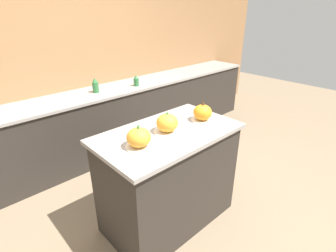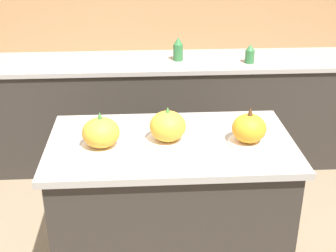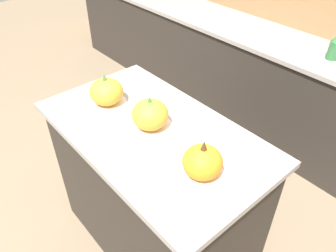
{
  "view_description": "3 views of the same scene",
  "coord_description": "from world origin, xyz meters",
  "px_view_note": "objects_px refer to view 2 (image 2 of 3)",
  "views": [
    {
      "loc": [
        -1.36,
        -1.46,
        1.93
      ],
      "look_at": [
        0.04,
        0.05,
        0.98
      ],
      "focal_mm": 28.0,
      "sensor_mm": 36.0,
      "label": 1
    },
    {
      "loc": [
        -0.14,
        -2.12,
        2.03
      ],
      "look_at": [
        -0.01,
        0.04,
        1.03
      ],
      "focal_mm": 50.0,
      "sensor_mm": 36.0,
      "label": 2
    },
    {
      "loc": [
        1.04,
        -0.79,
        2.0
      ],
      "look_at": [
        0.06,
        0.05,
        1.0
      ],
      "focal_mm": 35.0,
      "sensor_mm": 36.0,
      "label": 3
    }
  ],
  "objects_px": {
    "pumpkin_cake_center": "(168,127)",
    "bottle_tall": "(178,49)",
    "pumpkin_cake_right": "(249,129)",
    "pumpkin_cake_left": "(101,133)",
    "bottle_short": "(250,54)"
  },
  "relations": [
    {
      "from": "pumpkin_cake_center",
      "to": "bottle_tall",
      "type": "height_order",
      "value": "pumpkin_cake_center"
    },
    {
      "from": "pumpkin_cake_center",
      "to": "pumpkin_cake_right",
      "type": "height_order",
      "value": "pumpkin_cake_right"
    },
    {
      "from": "pumpkin_cake_right",
      "to": "bottle_tall",
      "type": "bearing_deg",
      "value": 98.12
    },
    {
      "from": "pumpkin_cake_right",
      "to": "bottle_tall",
      "type": "distance_m",
      "value": 1.6
    },
    {
      "from": "pumpkin_cake_right",
      "to": "bottle_tall",
      "type": "relative_size",
      "value": 1.09
    },
    {
      "from": "pumpkin_cake_left",
      "to": "bottle_tall",
      "type": "relative_size",
      "value": 1.13
    },
    {
      "from": "pumpkin_cake_left",
      "to": "pumpkin_cake_center",
      "type": "bearing_deg",
      "value": 7.5
    },
    {
      "from": "pumpkin_cake_right",
      "to": "bottle_short",
      "type": "distance_m",
      "value": 1.52
    },
    {
      "from": "pumpkin_cake_left",
      "to": "bottle_short",
      "type": "relative_size",
      "value": 1.44
    },
    {
      "from": "pumpkin_cake_left",
      "to": "pumpkin_cake_center",
      "type": "relative_size",
      "value": 0.92
    },
    {
      "from": "pumpkin_cake_left",
      "to": "pumpkin_cake_center",
      "type": "xyz_separation_m",
      "value": [
        0.33,
        0.04,
        0.0
      ]
    },
    {
      "from": "pumpkin_cake_left",
      "to": "bottle_tall",
      "type": "distance_m",
      "value": 1.67
    },
    {
      "from": "pumpkin_cake_center",
      "to": "bottle_tall",
      "type": "bearing_deg",
      "value": 83.43
    },
    {
      "from": "pumpkin_cake_left",
      "to": "bottle_short",
      "type": "height_order",
      "value": "pumpkin_cake_left"
    },
    {
      "from": "bottle_tall",
      "to": "pumpkin_cake_right",
      "type": "bearing_deg",
      "value": -81.88
    }
  ]
}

